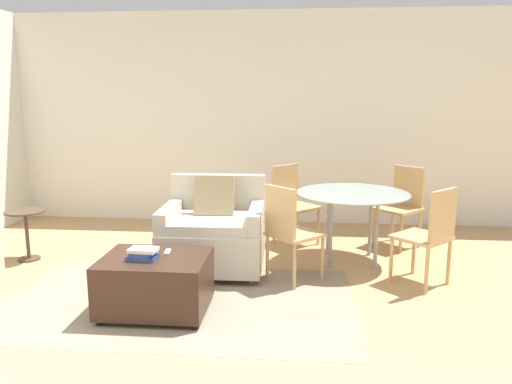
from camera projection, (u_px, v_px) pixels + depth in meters
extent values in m
plane|color=tan|center=(151.00, 351.00, 3.35)|extent=(20.00, 20.00, 0.00)
cube|color=white|center=(227.00, 119.00, 6.59)|extent=(12.00, 0.06, 2.75)
cube|color=gray|center=(180.00, 302.00, 4.15)|extent=(2.87, 1.72, 0.00)
cube|color=brown|center=(158.00, 340.00, 3.49)|extent=(2.81, 0.06, 0.00)
cube|color=brown|center=(165.00, 327.00, 3.68)|extent=(2.81, 0.06, 0.00)
cube|color=brown|center=(172.00, 316.00, 3.87)|extent=(2.81, 0.06, 0.00)
cube|color=brown|center=(177.00, 306.00, 4.05)|extent=(2.81, 0.06, 0.00)
cube|color=brown|center=(183.00, 297.00, 4.24)|extent=(2.81, 0.06, 0.00)
cube|color=brown|center=(188.00, 288.00, 4.43)|extent=(2.81, 0.06, 0.00)
cube|color=brown|center=(193.00, 280.00, 4.61)|extent=(2.81, 0.06, 0.00)
cube|color=brown|center=(197.00, 273.00, 4.80)|extent=(2.81, 0.06, 0.00)
cube|color=beige|center=(213.00, 245.00, 4.86)|extent=(0.98, 0.89, 0.38)
cube|color=beige|center=(212.00, 222.00, 4.78)|extent=(0.73, 0.77, 0.10)
cube|color=beige|center=(218.00, 196.00, 5.15)|extent=(0.96, 0.14, 0.45)
cube|color=beige|center=(170.00, 215.00, 4.84)|extent=(0.13, 0.81, 0.20)
cube|color=beige|center=(256.00, 217.00, 4.78)|extent=(0.13, 0.81, 0.20)
cylinder|color=brown|center=(165.00, 279.00, 4.58)|extent=(0.05, 0.05, 0.06)
cylinder|color=brown|center=(251.00, 281.00, 4.53)|extent=(0.05, 0.05, 0.06)
cylinder|color=brown|center=(182.00, 254.00, 5.28)|extent=(0.05, 0.05, 0.06)
cylinder|color=brown|center=(257.00, 256.00, 5.23)|extent=(0.05, 0.05, 0.06)
cube|color=#8E7F5B|center=(214.00, 196.00, 4.88)|extent=(0.39, 0.22, 0.40)
cube|color=#382319|center=(156.00, 282.00, 3.92)|extent=(0.82, 0.65, 0.41)
cylinder|color=black|center=(99.00, 322.00, 3.73)|extent=(0.04, 0.04, 0.04)
cylinder|color=black|center=(194.00, 326.00, 3.67)|extent=(0.04, 0.04, 0.04)
cylinder|color=black|center=(125.00, 294.00, 4.26)|extent=(0.04, 0.04, 0.04)
cylinder|color=black|center=(208.00, 297.00, 4.20)|extent=(0.04, 0.04, 0.04)
cube|color=#2D478C|center=(143.00, 257.00, 3.84)|extent=(0.22, 0.18, 0.03)
cube|color=#2D478C|center=(142.00, 254.00, 3.82)|extent=(0.19, 0.16, 0.03)
cube|color=beige|center=(143.00, 250.00, 3.81)|extent=(0.22, 0.16, 0.03)
cube|color=#B7B7BC|center=(168.00, 252.00, 4.00)|extent=(0.06, 0.14, 0.01)
cylinder|color=#4C3828|center=(25.00, 211.00, 5.11)|extent=(0.40, 0.40, 0.02)
cylinder|color=#4C3828|center=(27.00, 235.00, 5.16)|extent=(0.04, 0.04, 0.49)
cylinder|color=#4C3828|center=(29.00, 259.00, 5.21)|extent=(0.22, 0.22, 0.02)
cylinder|color=#8C9E99|center=(353.00, 193.00, 5.03)|extent=(1.14, 1.14, 0.01)
cylinder|color=#99999E|center=(331.00, 233.00, 4.90)|extent=(0.04, 0.04, 0.71)
cylinder|color=#99999E|center=(376.00, 234.00, 4.86)|extent=(0.04, 0.04, 0.71)
cylinder|color=#99999E|center=(328.00, 222.00, 5.33)|extent=(0.04, 0.04, 0.71)
cylinder|color=#99999E|center=(370.00, 223.00, 5.29)|extent=(0.04, 0.04, 0.71)
cube|color=tan|center=(295.00, 234.00, 4.58)|extent=(0.59, 0.59, 0.03)
cube|color=tan|center=(280.00, 212.00, 4.41)|extent=(0.29, 0.29, 0.45)
cylinder|color=tan|center=(322.00, 258.00, 4.60)|extent=(0.03, 0.03, 0.42)
cylinder|color=tan|center=(295.00, 249.00, 4.87)|extent=(0.03, 0.03, 0.42)
cylinder|color=tan|center=(294.00, 267.00, 4.37)|extent=(0.03, 0.03, 0.42)
cylinder|color=tan|center=(267.00, 257.00, 4.64)|extent=(0.03, 0.03, 0.42)
cube|color=tan|center=(421.00, 237.00, 4.48)|extent=(0.59, 0.59, 0.03)
cube|color=tan|center=(443.00, 215.00, 4.29)|extent=(0.29, 0.29, 0.45)
cylinder|color=tan|center=(414.00, 252.00, 4.77)|extent=(0.03, 0.03, 0.42)
cylinder|color=tan|center=(391.00, 260.00, 4.54)|extent=(0.03, 0.03, 0.42)
cylinder|color=tan|center=(449.00, 262.00, 4.50)|extent=(0.03, 0.03, 0.42)
cylinder|color=tan|center=(427.00, 271.00, 4.27)|extent=(0.03, 0.03, 0.42)
cube|color=tan|center=(296.00, 207.00, 5.68)|extent=(0.59, 0.59, 0.03)
cube|color=tan|center=(285.00, 184.00, 5.78)|extent=(0.29, 0.29, 0.45)
cylinder|color=tan|center=(296.00, 232.00, 5.48)|extent=(0.03, 0.03, 0.42)
cylinder|color=tan|center=(318.00, 227.00, 5.70)|extent=(0.03, 0.03, 0.42)
cylinder|color=tan|center=(274.00, 226.00, 5.75)|extent=(0.03, 0.03, 0.42)
cylinder|color=tan|center=(296.00, 221.00, 5.98)|extent=(0.03, 0.03, 0.42)
cube|color=tan|center=(398.00, 209.00, 5.58)|extent=(0.59, 0.59, 0.03)
cube|color=tan|center=(409.00, 186.00, 5.66)|extent=(0.29, 0.29, 0.45)
cylinder|color=tan|center=(374.00, 228.00, 5.65)|extent=(0.03, 0.03, 0.42)
cylinder|color=tan|center=(401.00, 235.00, 5.38)|extent=(0.03, 0.03, 0.42)
cylinder|color=tan|center=(393.00, 223.00, 5.88)|extent=(0.03, 0.03, 0.42)
cylinder|color=tan|center=(420.00, 229.00, 5.60)|extent=(0.03, 0.03, 0.42)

